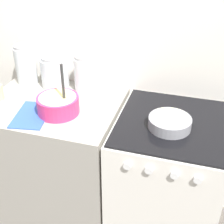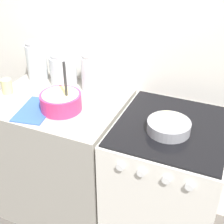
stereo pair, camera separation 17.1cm
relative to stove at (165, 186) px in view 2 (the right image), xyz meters
name	(u,v)px [view 2 (the right image)]	position (x,y,z in m)	size (l,w,h in m)	color
wall_back	(140,44)	(-0.32, 0.35, 0.75)	(4.62, 0.05, 2.40)	white
countertop_cabinet	(63,156)	(-0.73, 0.00, 0.00)	(0.81, 0.66, 0.90)	#9E998E
stove	(165,186)	(0.00, 0.00, 0.00)	(0.61, 0.67, 0.90)	white
mixing_bowl	(61,101)	(-0.64, -0.09, 0.51)	(0.24, 0.24, 0.31)	#E0336B
baking_pan	(169,126)	(-0.01, -0.06, 0.48)	(0.23, 0.23, 0.06)	gray
storage_jar_left	(37,63)	(-1.01, 0.22, 0.56)	(0.14, 0.14, 0.26)	silver
storage_jar_middle	(64,71)	(-0.80, 0.22, 0.54)	(0.18, 0.18, 0.21)	silver
storage_jar_right	(92,75)	(-0.59, 0.22, 0.55)	(0.13, 0.13, 0.24)	silver
tin_can	(7,86)	(-1.06, -0.05, 0.50)	(0.07, 0.07, 0.10)	beige
recipe_page	(36,110)	(-0.77, -0.16, 0.45)	(0.23, 0.32, 0.01)	#3359B2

